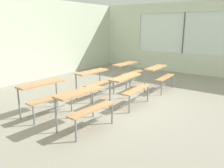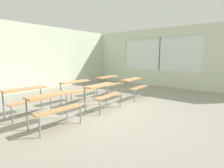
{
  "view_description": "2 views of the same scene",
  "coord_description": "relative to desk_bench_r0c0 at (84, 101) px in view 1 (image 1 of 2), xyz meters",
  "views": [
    {
      "loc": [
        -4.63,
        -2.8,
        1.98
      ],
      "look_at": [
        0.07,
        0.67,
        0.46
      ],
      "focal_mm": 35.66,
      "sensor_mm": 36.0,
      "label": 1
    },
    {
      "loc": [
        -3.8,
        -3.3,
        1.6
      ],
      "look_at": [
        0.66,
        0.24,
        0.68
      ],
      "focal_mm": 28.0,
      "sensor_mm": 36.0,
      "label": 2
    }
  ],
  "objects": [
    {
      "name": "wall_right",
      "position": [
        6.64,
        -0.22,
        0.88
      ],
      "size": [
        0.12,
        9.0,
        3.0
      ],
      "color": "beige",
      "rests_on": "ground"
    },
    {
      "name": "desk_bench_r1c0",
      "position": [
        -0.03,
        1.19,
        0.0
      ],
      "size": [
        1.13,
        0.64,
        0.74
      ],
      "rotation": [
        0.0,
        0.0,
        -0.05
      ],
      "color": "tan",
      "rests_on": "ground"
    },
    {
      "name": "desk_bench_r0c1",
      "position": [
        1.68,
        0.01,
        0.0
      ],
      "size": [
        1.12,
        0.63,
        0.74
      ],
      "rotation": [
        0.0,
        0.0,
        0.04
      ],
      "color": "tan",
      "rests_on": "ground"
    },
    {
      "name": "desk_bench_r1c1",
      "position": [
        1.69,
        1.17,
        0.0
      ],
      "size": [
        1.11,
        0.61,
        0.74
      ],
      "rotation": [
        0.0,
        0.0,
        -0.02
      ],
      "color": "tan",
      "rests_on": "ground"
    },
    {
      "name": "desk_bench_r0c2",
      "position": [
        3.42,
        -0.01,
        0.0
      ],
      "size": [
        1.13,
        0.64,
        0.74
      ],
      "rotation": [
        0.0,
        0.0,
        0.05
      ],
      "color": "tan",
      "rests_on": "ground"
    },
    {
      "name": "desk_bench_r0c0",
      "position": [
        0.0,
        0.0,
        0.0
      ],
      "size": [
        1.13,
        0.65,
        0.74
      ],
      "rotation": [
        0.0,
        0.0,
        -0.05
      ],
      "color": "tan",
      "rests_on": "ground"
    },
    {
      "name": "wall_back",
      "position": [
        1.64,
        4.41,
        0.94
      ],
      "size": [
        10.0,
        0.12,
        3.0
      ],
      "primitive_type": "cube",
      "color": "beige",
      "rests_on": "ground"
    },
    {
      "name": "ground",
      "position": [
        1.64,
        -0.09,
        -0.59
      ],
      "size": [
        10.0,
        9.0,
        0.05
      ],
      "primitive_type": "cube",
      "color": "gray"
    },
    {
      "name": "desk_bench_r1c2",
      "position": [
        3.43,
        1.19,
        0.0
      ],
      "size": [
        1.1,
        0.6,
        0.74
      ],
      "rotation": [
        0.0,
        0.0,
        -0.01
      ],
      "color": "tan",
      "rests_on": "ground"
    }
  ]
}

